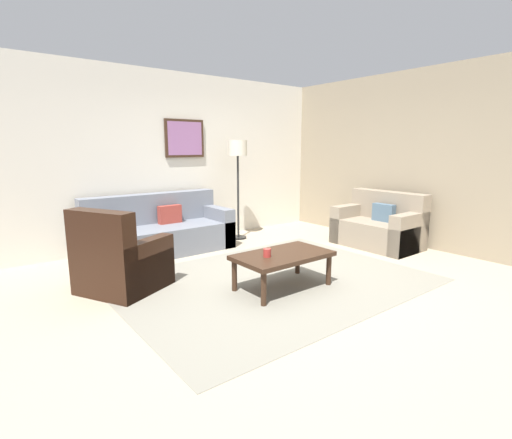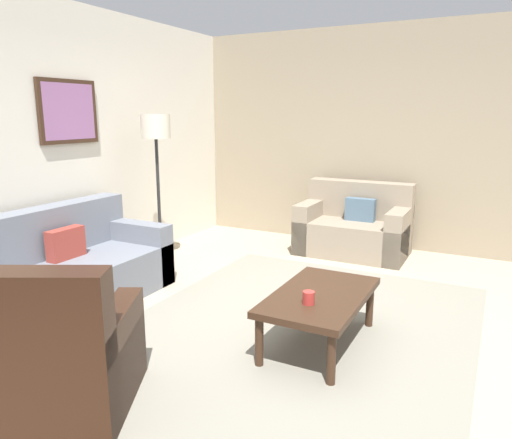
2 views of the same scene
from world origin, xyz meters
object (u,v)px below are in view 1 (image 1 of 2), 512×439
(couch_main, at_px, (158,233))
(armchair_leather, at_px, (119,265))
(couch_loveseat, at_px, (380,227))
(lamp_standing, at_px, (238,158))
(coffee_table, at_px, (283,258))
(cup, at_px, (267,253))
(framed_artwork, at_px, (185,138))

(couch_main, distance_m, armchair_leather, 1.66)
(couch_loveseat, bearing_deg, lamp_standing, 129.95)
(coffee_table, bearing_deg, cup, 179.09)
(cup, bearing_deg, lamp_standing, 61.68)
(armchair_leather, xyz_separation_m, cup, (1.28, -1.05, 0.15))
(couch_loveseat, relative_size, cup, 14.28)
(couch_main, bearing_deg, couch_loveseat, -32.25)
(couch_main, xyz_separation_m, couch_loveseat, (3.01, -1.90, 0.01))
(cup, height_order, framed_artwork, framed_artwork)
(lamp_standing, relative_size, framed_artwork, 2.44)
(couch_main, distance_m, framed_artwork, 1.66)
(coffee_table, height_order, lamp_standing, lamp_standing)
(armchair_leather, distance_m, framed_artwork, 2.84)
(armchair_leather, xyz_separation_m, lamp_standing, (2.51, 1.23, 1.10))
(couch_main, height_order, cup, couch_main)
(armchair_leather, relative_size, lamp_standing, 0.63)
(couch_main, height_order, armchair_leather, armchair_leather)
(couch_loveseat, height_order, lamp_standing, lamp_standing)
(cup, xyz_separation_m, framed_artwork, (0.48, 2.76, 1.28))
(couch_loveseat, relative_size, armchair_leather, 1.22)
(framed_artwork, bearing_deg, coffee_table, -95.27)
(armchair_leather, relative_size, coffee_table, 0.98)
(couch_main, distance_m, couch_loveseat, 3.56)
(armchair_leather, relative_size, cup, 11.71)
(couch_main, bearing_deg, lamp_standing, -2.42)
(couch_main, relative_size, framed_artwork, 3.06)
(couch_loveseat, distance_m, armchair_leather, 4.09)
(couch_main, height_order, couch_loveseat, same)
(armchair_leather, bearing_deg, couch_loveseat, -8.45)
(coffee_table, bearing_deg, couch_main, 101.26)
(cup, distance_m, lamp_standing, 2.76)
(couch_loveseat, distance_m, framed_artwork, 3.55)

